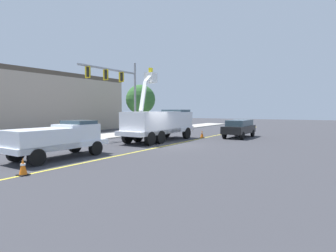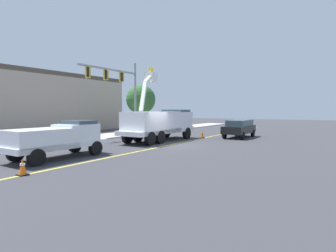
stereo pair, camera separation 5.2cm
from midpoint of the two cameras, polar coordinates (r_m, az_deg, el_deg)
ground at (r=20.65m, az=0.37°, el=-4.03°), size 120.00×120.00×0.00m
sidewalk_far_side at (r=26.30m, az=-15.77°, el=-2.40°), size 60.07×9.16×0.12m
lane_centre_stripe at (r=20.65m, az=0.37°, el=-4.02°), size 49.80×4.81×0.01m
utility_bucket_truck at (r=23.37m, az=-1.65°, el=0.78°), size 8.40×3.60×6.49m
service_pickup_truck at (r=16.15m, az=-22.19°, el=-2.41°), size 5.77×2.61×2.06m
passing_minivan at (r=27.04m, az=14.85°, el=-0.29°), size 4.96×2.34×1.69m
traffic_cone_leading at (r=12.77m, az=-28.19°, el=-7.57°), size 0.40×0.40×0.72m
traffic_cone_mid_front at (r=25.95m, az=7.25°, el=-1.69°), size 0.40×0.40×0.76m
traffic_signal_mast at (r=27.49m, az=-10.13°, el=8.65°), size 7.51×0.99×7.60m
commercial_building_backdrop at (r=36.18m, az=-26.90°, el=4.37°), size 22.66×10.99×6.97m
street_tree_right at (r=33.59m, az=-5.71°, el=5.57°), size 3.61×3.61×5.74m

